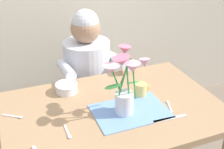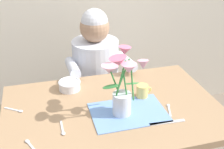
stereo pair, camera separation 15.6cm
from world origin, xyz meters
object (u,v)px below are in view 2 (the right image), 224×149
at_px(ceramic_mug, 142,91).
at_px(ceramic_bowl, 70,85).
at_px(dinner_knife, 167,122).
at_px(flower_vase, 122,84).
at_px(seated_person, 96,82).

bearing_deg(ceramic_mug, ceramic_bowl, 153.07).
height_order(dinner_knife, ceramic_mug, ceramic_mug).
bearing_deg(ceramic_mug, flower_vase, -143.05).
bearing_deg(flower_vase, ceramic_mug, 36.95).
bearing_deg(ceramic_mug, seated_person, 105.90).
xyz_separation_m(seated_person, ceramic_bowl, (-0.24, -0.36, 0.21)).
bearing_deg(flower_vase, seated_person, 89.50).
bearing_deg(ceramic_bowl, dinner_knife, -47.07).
bearing_deg(ceramic_bowl, ceramic_mug, -26.93).
bearing_deg(dinner_knife, ceramic_mug, 101.15).
bearing_deg(flower_vase, dinner_knife, -35.17).
xyz_separation_m(seated_person, ceramic_mug, (0.16, -0.56, 0.22)).
height_order(seated_person, ceramic_bowl, seated_person).
distance_m(seated_person, ceramic_bowl, 0.48).
relative_size(dinner_knife, ceramic_mug, 2.04).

